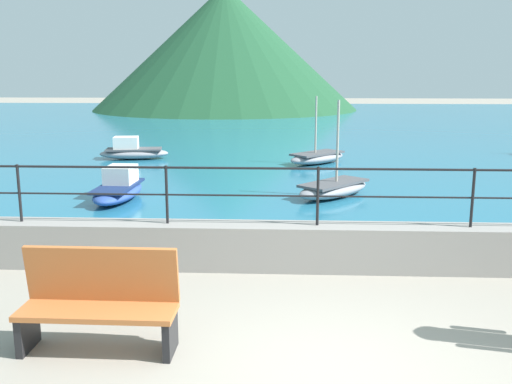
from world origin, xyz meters
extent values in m
plane|color=gray|center=(0.00, 0.00, 0.00)|extent=(120.00, 120.00, 0.00)
cube|color=gray|center=(0.00, 3.20, 0.35)|extent=(20.00, 0.56, 0.70)
cylinder|color=black|center=(-4.60, 3.20, 1.15)|extent=(0.04, 0.04, 0.90)
cylinder|color=black|center=(-2.30, 3.20, 1.15)|extent=(0.04, 0.04, 0.90)
cylinder|color=black|center=(0.00, 3.20, 1.15)|extent=(0.04, 0.04, 0.90)
cylinder|color=black|center=(2.30, 3.20, 1.15)|extent=(0.04, 0.04, 0.90)
cylinder|color=black|center=(0.00, 3.20, 1.57)|extent=(18.40, 0.04, 0.04)
cylinder|color=black|center=(0.00, 3.20, 1.15)|extent=(18.40, 0.03, 0.03)
cube|color=#236B89|center=(0.00, 25.84, 0.03)|extent=(64.00, 44.32, 0.06)
cone|color=#1E4C2D|center=(-5.10, 40.23, 4.66)|extent=(20.47, 20.47, 9.31)
cube|color=#B76633|center=(-2.51, 0.39, 0.46)|extent=(1.71, 0.54, 0.06)
cube|color=#B76633|center=(-2.51, 0.61, 0.81)|extent=(1.70, 0.17, 0.64)
cube|color=black|center=(-1.72, 0.38, 0.22)|extent=(0.09, 0.47, 0.43)
cube|color=black|center=(-3.30, 0.40, 0.22)|extent=(0.09, 0.47, 0.43)
ellipsoid|color=#2D4C9E|center=(-4.35, 7.58, 0.24)|extent=(0.98, 2.33, 0.36)
cube|color=navy|center=(-4.35, 7.58, 0.39)|extent=(0.83, 1.87, 0.06)
cube|color=silver|center=(-4.34, 7.83, 0.62)|extent=(0.66, 0.82, 0.40)
ellipsoid|color=gray|center=(-5.61, 13.92, 0.24)|extent=(2.41, 1.23, 0.36)
cube|color=#4D4D51|center=(-5.61, 13.92, 0.39)|extent=(1.93, 1.03, 0.06)
cube|color=silver|center=(-5.85, 13.88, 0.62)|extent=(0.88, 0.74, 0.40)
ellipsoid|color=gray|center=(0.57, 13.25, 0.24)|extent=(2.26, 2.26, 0.36)
cube|color=#4D4D51|center=(0.57, 13.25, 0.39)|extent=(1.84, 1.84, 0.06)
cylinder|color=#B2A899|center=(0.50, 13.18, 1.32)|extent=(0.06, 0.06, 1.80)
ellipsoid|color=gray|center=(0.68, 8.20, 0.24)|extent=(2.21, 2.31, 0.36)
cube|color=#4D4D51|center=(0.68, 8.20, 0.39)|extent=(1.80, 1.88, 0.06)
cylinder|color=#B2A899|center=(0.75, 8.27, 1.38)|extent=(0.06, 0.06, 1.92)
camera|label=1|loc=(-0.52, -5.35, 3.01)|focal=40.57mm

